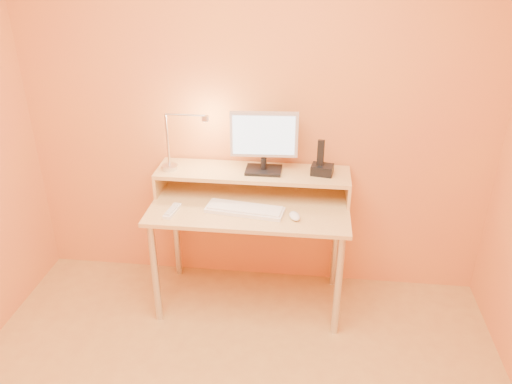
# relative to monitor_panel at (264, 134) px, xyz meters

# --- Properties ---
(wall_back) EXTENTS (3.00, 0.04, 2.50)m
(wall_back) POSITION_rel_monitor_panel_xyz_m (-0.07, 0.16, 0.13)
(wall_back) COLOR orange
(wall_back) RESTS_ON floor
(desk_leg_fl) EXTENTS (0.04, 0.04, 0.69)m
(desk_leg_fl) POSITION_rel_monitor_panel_xyz_m (-0.62, -0.41, -0.77)
(desk_leg_fl) COLOR silver
(desk_leg_fl) RESTS_ON floor
(desk_leg_fr) EXTENTS (0.04, 0.04, 0.69)m
(desk_leg_fr) POSITION_rel_monitor_panel_xyz_m (0.48, -0.41, -0.77)
(desk_leg_fr) COLOR silver
(desk_leg_fr) RESTS_ON floor
(desk_leg_bl) EXTENTS (0.04, 0.04, 0.69)m
(desk_leg_bl) POSITION_rel_monitor_panel_xyz_m (-0.62, 0.09, -0.77)
(desk_leg_bl) COLOR silver
(desk_leg_bl) RESTS_ON floor
(desk_leg_br) EXTENTS (0.04, 0.04, 0.69)m
(desk_leg_br) POSITION_rel_monitor_panel_xyz_m (0.48, 0.09, -0.77)
(desk_leg_br) COLOR silver
(desk_leg_br) RESTS_ON floor
(desk_lower) EXTENTS (1.20, 0.60, 0.02)m
(desk_lower) POSITION_rel_monitor_panel_xyz_m (-0.07, -0.16, -0.41)
(desk_lower) COLOR #DEBE70
(desk_lower) RESTS_ON floor
(shelf_riser_left) EXTENTS (0.02, 0.30, 0.14)m
(shelf_riser_left) POSITION_rel_monitor_panel_xyz_m (-0.66, -0.01, -0.33)
(shelf_riser_left) COLOR #DEBE70
(shelf_riser_left) RESTS_ON desk_lower
(shelf_riser_right) EXTENTS (0.02, 0.30, 0.14)m
(shelf_riser_right) POSITION_rel_monitor_panel_xyz_m (0.52, -0.01, -0.33)
(shelf_riser_right) COLOR #DEBE70
(shelf_riser_right) RESTS_ON desk_lower
(desk_shelf) EXTENTS (1.20, 0.30, 0.02)m
(desk_shelf) POSITION_rel_monitor_panel_xyz_m (-0.07, -0.01, -0.25)
(desk_shelf) COLOR #DEBE70
(desk_shelf) RESTS_ON desk_lower
(monitor_foot) EXTENTS (0.22, 0.16, 0.02)m
(monitor_foot) POSITION_rel_monitor_panel_xyz_m (-0.00, -0.01, -0.23)
(monitor_foot) COLOR black
(monitor_foot) RESTS_ON desk_shelf
(monitor_neck) EXTENTS (0.04, 0.04, 0.07)m
(monitor_neck) POSITION_rel_monitor_panel_xyz_m (-0.00, -0.01, -0.19)
(monitor_neck) COLOR black
(monitor_neck) RESTS_ON monitor_foot
(monitor_panel) EXTENTS (0.41, 0.06, 0.28)m
(monitor_panel) POSITION_rel_monitor_panel_xyz_m (0.00, 0.00, 0.00)
(monitor_panel) COLOR #B9BAC2
(monitor_panel) RESTS_ON monitor_neck
(monitor_back) EXTENTS (0.37, 0.03, 0.24)m
(monitor_back) POSITION_rel_monitor_panel_xyz_m (-0.00, 0.02, 0.00)
(monitor_back) COLOR black
(monitor_back) RESTS_ON monitor_panel
(monitor_screen) EXTENTS (0.37, 0.03, 0.24)m
(monitor_screen) POSITION_rel_monitor_panel_xyz_m (-0.00, -0.02, 0.00)
(monitor_screen) COLOR #AED9FA
(monitor_screen) RESTS_ON monitor_panel
(lamp_base) EXTENTS (0.10, 0.10, 0.02)m
(lamp_base) POSITION_rel_monitor_panel_xyz_m (-0.59, -0.04, -0.23)
(lamp_base) COLOR silver
(lamp_base) RESTS_ON desk_shelf
(lamp_post) EXTENTS (0.01, 0.01, 0.33)m
(lamp_post) POSITION_rel_monitor_panel_xyz_m (-0.59, -0.04, -0.05)
(lamp_post) COLOR silver
(lamp_post) RESTS_ON lamp_base
(lamp_arm) EXTENTS (0.24, 0.01, 0.01)m
(lamp_arm) POSITION_rel_monitor_panel_xyz_m (-0.47, -0.04, 0.12)
(lamp_arm) COLOR silver
(lamp_arm) RESTS_ON lamp_post
(lamp_head) EXTENTS (0.04, 0.04, 0.03)m
(lamp_head) POSITION_rel_monitor_panel_xyz_m (-0.35, -0.04, 0.10)
(lamp_head) COLOR silver
(lamp_head) RESTS_ON lamp_arm
(lamp_bulb) EXTENTS (0.03, 0.03, 0.00)m
(lamp_bulb) POSITION_rel_monitor_panel_xyz_m (-0.35, -0.04, 0.09)
(lamp_bulb) COLOR #FFEAC6
(lamp_bulb) RESTS_ON lamp_head
(phone_dock) EXTENTS (0.14, 0.12, 0.06)m
(phone_dock) POSITION_rel_monitor_panel_xyz_m (0.36, -0.01, -0.21)
(phone_dock) COLOR black
(phone_dock) RESTS_ON desk_shelf
(phone_handset) EXTENTS (0.04, 0.03, 0.16)m
(phone_handset) POSITION_rel_monitor_panel_xyz_m (0.34, -0.01, -0.10)
(phone_handset) COLOR black
(phone_handset) RESTS_ON phone_dock
(phone_led) EXTENTS (0.01, 0.00, 0.04)m
(phone_led) POSITION_rel_monitor_panel_xyz_m (0.40, -0.06, -0.21)
(phone_led) COLOR #3033FF
(phone_led) RESTS_ON phone_dock
(keyboard) EXTENTS (0.48, 0.21, 0.02)m
(keyboard) POSITION_rel_monitor_panel_xyz_m (-0.09, -0.25, -0.39)
(keyboard) COLOR white
(keyboard) RESTS_ON desk_lower
(mouse) EXTENTS (0.09, 0.12, 0.04)m
(mouse) POSITION_rel_monitor_panel_xyz_m (0.21, -0.30, -0.38)
(mouse) COLOR white
(mouse) RESTS_ON desk_lower
(remote_control) EXTENTS (0.07, 0.18, 0.02)m
(remote_control) POSITION_rel_monitor_panel_xyz_m (-0.51, -0.30, -0.39)
(remote_control) COLOR white
(remote_control) RESTS_ON desk_lower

